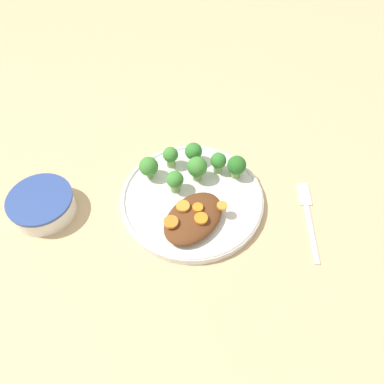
{
  "coord_description": "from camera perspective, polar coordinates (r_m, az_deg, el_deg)",
  "views": [
    {
      "loc": [
        -0.35,
        -0.28,
        0.61
      ],
      "look_at": [
        0.0,
        0.0,
        0.03
      ],
      "focal_mm": 35.0,
      "sensor_mm": 36.0,
      "label": 1
    }
  ],
  "objects": [
    {
      "name": "carrot_slice_3",
      "position": [
        0.68,
        1.38,
        -4.03
      ],
      "size": [
        0.02,
        0.02,
        0.01
      ],
      "primitive_type": "cylinder",
      "color": "orange",
      "rests_on": "stew_mound"
    },
    {
      "name": "carrot_slice_1",
      "position": [
        0.69,
        0.89,
        -2.39
      ],
      "size": [
        0.02,
        0.02,
        0.01
      ],
      "primitive_type": "cylinder",
      "color": "orange",
      "rests_on": "stew_mound"
    },
    {
      "name": "dip_bowl",
      "position": [
        0.78,
        -21.92,
        -1.68
      ],
      "size": [
        0.13,
        0.13,
        0.04
      ],
      "color": "white",
      "rests_on": "ground_plane"
    },
    {
      "name": "broccoli_floret_5",
      "position": [
        0.73,
        -2.61,
        1.75
      ],
      "size": [
        0.03,
        0.03,
        0.05
      ],
      "color": "#7FA85B",
      "rests_on": "plate"
    },
    {
      "name": "carrot_slice_0",
      "position": [
        0.67,
        -3.22,
        -4.57
      ],
      "size": [
        0.03,
        0.03,
        0.01
      ],
      "primitive_type": "cylinder",
      "color": "orange",
      "rests_on": "stew_mound"
    },
    {
      "name": "broccoli_floret_1",
      "position": [
        0.77,
        3.91,
        4.71
      ],
      "size": [
        0.03,
        0.03,
        0.05
      ],
      "color": "#7FA85B",
      "rests_on": "plate"
    },
    {
      "name": "broccoli_floret_4",
      "position": [
        0.76,
        -6.61,
        3.85
      ],
      "size": [
        0.04,
        0.04,
        0.05
      ],
      "color": "#759E51",
      "rests_on": "plate"
    },
    {
      "name": "broccoli_floret_3",
      "position": [
        0.75,
        0.79,
        3.75
      ],
      "size": [
        0.04,
        0.04,
        0.06
      ],
      "color": "#759E51",
      "rests_on": "plate"
    },
    {
      "name": "broccoli_floret_2",
      "position": [
        0.78,
        -3.28,
        5.51
      ],
      "size": [
        0.03,
        0.03,
        0.05
      ],
      "color": "#7FA85B",
      "rests_on": "plate"
    },
    {
      "name": "broccoli_floret_0",
      "position": [
        0.78,
        0.23,
        6.15
      ],
      "size": [
        0.04,
        0.04,
        0.05
      ],
      "color": "#759E51",
      "rests_on": "plate"
    },
    {
      "name": "fork",
      "position": [
        0.77,
        17.23,
        -2.96
      ],
      "size": [
        0.16,
        0.12,
        0.01
      ],
      "rotation": [
        0.0,
        0.0,
        6.92
      ],
      "color": "silver",
      "rests_on": "ground_plane"
    },
    {
      "name": "carrot_slice_4",
      "position": [
        0.7,
        4.74,
        -1.94
      ],
      "size": [
        0.02,
        0.02,
        0.01
      ],
      "primitive_type": "cylinder",
      "color": "orange",
      "rests_on": "stew_mound"
    },
    {
      "name": "plate",
      "position": [
        0.75,
        0.0,
        -0.97
      ],
      "size": [
        0.28,
        0.28,
        0.02
      ],
      "color": "silver",
      "rests_on": "ground_plane"
    },
    {
      "name": "broccoli_floret_6",
      "position": [
        0.76,
        6.81,
        3.94
      ],
      "size": [
        0.04,
        0.04,
        0.05
      ],
      "color": "#759E51",
      "rests_on": "plate"
    },
    {
      "name": "stew_mound",
      "position": [
        0.7,
        0.22,
        -3.97
      ],
      "size": [
        0.13,
        0.09,
        0.03
      ],
      "primitive_type": "ellipsoid",
      "color": "#5B3319",
      "rests_on": "plate"
    },
    {
      "name": "carrot_slice_2",
      "position": [
        0.69,
        -1.4,
        -2.18
      ],
      "size": [
        0.03,
        0.03,
        0.01
      ],
      "primitive_type": "cylinder",
      "color": "orange",
      "rests_on": "stew_mound"
    },
    {
      "name": "ground_plane",
      "position": [
        0.76,
        0.0,
        -1.47
      ],
      "size": [
        4.0,
        4.0,
        0.0
      ],
      "primitive_type": "plane",
      "color": "tan"
    }
  ]
}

